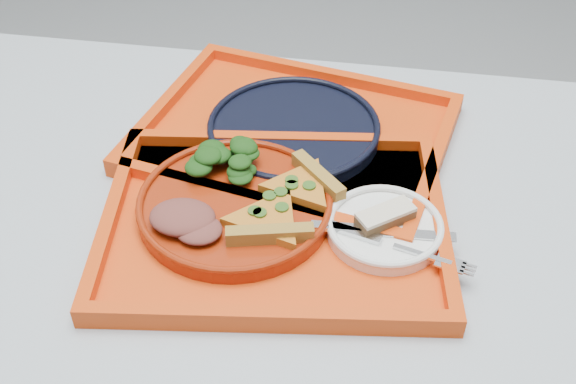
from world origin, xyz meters
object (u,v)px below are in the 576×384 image
object	(u,v)px
dinner_plate	(235,207)
dessert_bar	(385,217)
tray_main	(274,225)
navy_plate	(294,131)
tray_far	(294,138)

from	to	relation	value
dinner_plate	dessert_bar	distance (m)	0.20
tray_main	navy_plate	world-z (taller)	navy_plate
tray_far	navy_plate	world-z (taller)	navy_plate
tray_main	dinner_plate	world-z (taller)	dinner_plate
dinner_plate	dessert_bar	bearing A→B (deg)	-1.18
tray_main	dessert_bar	size ratio (longest dim) A/B	5.67
tray_far	dinner_plate	xyz separation A→B (m)	(-0.05, -0.18, 0.02)
dessert_bar	dinner_plate	bearing A→B (deg)	141.09
tray_main	dessert_bar	bearing A→B (deg)	-5.08
tray_main	dessert_bar	xyz separation A→B (m)	(0.14, 0.01, 0.03)
tray_main	dinner_plate	distance (m)	0.06
tray_far	dinner_plate	size ratio (longest dim) A/B	1.73
tray_far	dessert_bar	world-z (taller)	dessert_bar
tray_main	dessert_bar	world-z (taller)	dessert_bar
tray_far	dessert_bar	size ratio (longest dim) A/B	5.67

